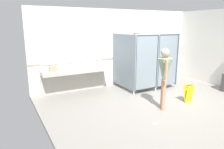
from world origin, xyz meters
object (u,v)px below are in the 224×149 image
(person_standing, at_px, (165,71))
(handbag, at_px, (53,68))
(paper_cup, at_px, (59,69))
(soap_dispenser, at_px, (97,63))
(wet_floor_sign, at_px, (189,93))

(person_standing, xyz_separation_m, handbag, (-2.48, 2.43, -0.13))
(paper_cup, bearing_deg, handbag, -157.17)
(soap_dispenser, bearing_deg, paper_cup, -171.14)
(person_standing, xyz_separation_m, wet_floor_sign, (1.07, 0.03, -0.82))
(handbag, xyz_separation_m, soap_dispenser, (1.70, 0.32, -0.02))
(paper_cup, bearing_deg, wet_floor_sign, -36.70)
(paper_cup, xyz_separation_m, wet_floor_sign, (3.33, -2.49, -0.63))
(handbag, relative_size, wet_floor_sign, 0.58)
(soap_dispenser, bearing_deg, wet_floor_sign, -55.78)
(wet_floor_sign, bearing_deg, handbag, 145.94)
(person_standing, bearing_deg, wet_floor_sign, 1.80)
(handbag, bearing_deg, wet_floor_sign, -34.06)
(person_standing, relative_size, soap_dispenser, 8.46)
(soap_dispenser, height_order, paper_cup, soap_dispenser)
(handbag, relative_size, paper_cup, 3.76)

